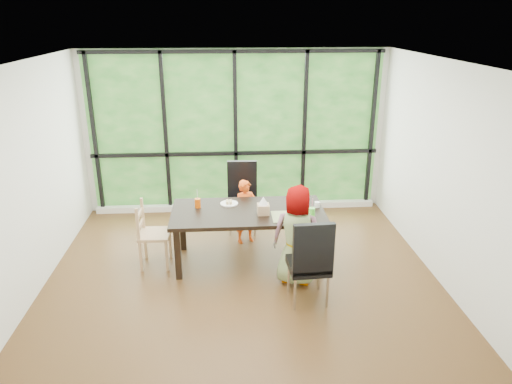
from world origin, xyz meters
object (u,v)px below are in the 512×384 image
(child_older, at_px, (299,235))
(tissue_box, at_px, (263,209))
(child_toddler, at_px, (246,211))
(orange_cup, at_px, (198,203))
(chair_window_leather, at_px, (242,198))
(white_mug, at_px, (317,205))
(green_cup, at_px, (312,213))
(chair_interior_leather, at_px, (309,260))
(chair_end_beech, at_px, (155,234))
(plate_far, at_px, (229,204))
(plate_near, at_px, (294,216))
(dining_table, at_px, (248,236))

(child_older, height_order, tissue_box, child_older)
(child_toddler, distance_m, orange_cup, 0.87)
(child_toddler, height_order, tissue_box, child_toddler)
(chair_window_leather, height_order, child_toddler, chair_window_leather)
(white_mug, bearing_deg, green_cup, -111.96)
(chair_interior_leather, height_order, child_toddler, chair_interior_leather)
(chair_end_beech, bearing_deg, green_cup, -95.87)
(orange_cup, distance_m, tissue_box, 0.91)
(chair_end_beech, distance_m, child_toddler, 1.39)
(chair_window_leather, relative_size, tissue_box, 6.97)
(plate_far, bearing_deg, white_mug, -9.15)
(child_toddler, bearing_deg, white_mug, -52.79)
(plate_near, bearing_deg, chair_interior_leather, -85.46)
(chair_interior_leather, bearing_deg, white_mug, -108.53)
(child_toddler, distance_m, green_cup, 1.24)
(chair_window_leather, height_order, white_mug, chair_window_leather)
(plate_far, xyz_separation_m, plate_near, (0.83, -0.47, 0.00))
(child_older, xyz_separation_m, tissue_box, (-0.41, 0.44, 0.17))
(plate_far, distance_m, white_mug, 1.20)
(chair_end_beech, height_order, child_older, child_older)
(chair_interior_leather, distance_m, chair_end_beech, 2.14)
(child_older, height_order, plate_far, child_older)
(white_mug, bearing_deg, chair_window_leather, 136.44)
(chair_end_beech, distance_m, white_mug, 2.22)
(child_older, distance_m, orange_cup, 1.47)
(green_cup, bearing_deg, chair_interior_leather, -102.35)
(chair_end_beech, bearing_deg, chair_interior_leather, -116.13)
(chair_interior_leather, bearing_deg, plate_near, -88.53)
(dining_table, distance_m, plate_far, 0.52)
(dining_table, relative_size, child_toddler, 2.10)
(plate_near, bearing_deg, tissue_box, 165.65)
(tissue_box, bearing_deg, chair_window_leather, 101.67)
(child_older, relative_size, plate_near, 4.68)
(plate_near, height_order, green_cup, green_cup)
(orange_cup, bearing_deg, dining_table, -13.54)
(chair_end_beech, xyz_separation_m, tissue_box, (1.44, -0.11, 0.37))
(chair_window_leather, height_order, child_older, child_older)
(child_toddler, height_order, child_older, child_older)
(child_older, bearing_deg, orange_cup, -12.71)
(chair_end_beech, distance_m, tissue_box, 1.49)
(chair_interior_leather, height_order, tissue_box, chair_interior_leather)
(chair_window_leather, xyz_separation_m, tissue_box, (0.23, -1.11, 0.28))
(chair_window_leather, distance_m, chair_interior_leather, 2.10)
(chair_window_leather, xyz_separation_m, child_older, (0.63, -1.55, 0.10))
(child_toddler, relative_size, green_cup, 7.50)
(child_toddler, bearing_deg, dining_table, -112.59)
(chair_end_beech, bearing_deg, white_mug, -86.81)
(plate_far, distance_m, tissue_box, 0.58)
(child_toddler, bearing_deg, chair_interior_leather, -90.60)
(white_mug, bearing_deg, tissue_box, -166.36)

